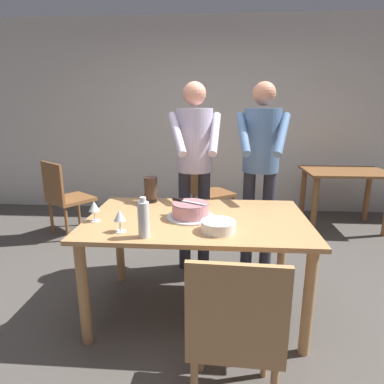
{
  "coord_description": "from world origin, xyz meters",
  "views": [
    {
      "loc": [
        0.12,
        -2.2,
        1.52
      ],
      "look_at": [
        -0.05,
        0.14,
        0.9
      ],
      "focal_mm": 30.58,
      "sensor_mm": 36.0,
      "label": 1
    }
  ],
  "objects_px": {
    "cake_on_platter": "(190,211)",
    "person_cutting_cake": "(194,157)",
    "background_table": "(344,183)",
    "chair_near_side": "(235,330)",
    "wine_glass_far": "(94,207)",
    "background_chair_0": "(208,190)",
    "cake_knife": "(182,201)",
    "wine_glass_near": "(120,216)",
    "background_chair_1": "(65,196)",
    "person_standing_beside": "(261,157)",
    "hurricane_lamp": "(151,189)",
    "water_bottle": "(144,219)",
    "plate_stack": "(218,226)",
    "main_dining_table": "(197,231)"
  },
  "relations": [
    {
      "from": "background_chair_0",
      "to": "background_chair_1",
      "type": "xyz_separation_m",
      "value": [
        -1.68,
        -0.41,
        0.0
      ]
    },
    {
      "from": "water_bottle",
      "to": "main_dining_table",
      "type": "bearing_deg",
      "value": 51.62
    },
    {
      "from": "background_table",
      "to": "person_standing_beside",
      "type": "bearing_deg",
      "value": -135.45
    },
    {
      "from": "wine_glass_far",
      "to": "water_bottle",
      "type": "distance_m",
      "value": 0.47
    },
    {
      "from": "hurricane_lamp",
      "to": "wine_glass_far",
      "type": "bearing_deg",
      "value": -121.09
    },
    {
      "from": "wine_glass_far",
      "to": "hurricane_lamp",
      "type": "distance_m",
      "value": 0.57
    },
    {
      "from": "cake_knife",
      "to": "background_table",
      "type": "bearing_deg",
      "value": 45.62
    },
    {
      "from": "plate_stack",
      "to": "wine_glass_near",
      "type": "distance_m",
      "value": 0.62
    },
    {
      "from": "water_bottle",
      "to": "chair_near_side",
      "type": "xyz_separation_m",
      "value": [
        0.53,
        -0.48,
        -0.37
      ]
    },
    {
      "from": "plate_stack",
      "to": "chair_near_side",
      "type": "bearing_deg",
      "value": -82.4
    },
    {
      "from": "main_dining_table",
      "to": "chair_near_side",
      "type": "height_order",
      "value": "chair_near_side"
    },
    {
      "from": "background_table",
      "to": "plate_stack",
      "type": "bearing_deg",
      "value": -126.28
    },
    {
      "from": "cake_knife",
      "to": "background_chair_0",
      "type": "relative_size",
      "value": 0.27
    },
    {
      "from": "hurricane_lamp",
      "to": "water_bottle",
      "type": "bearing_deg",
      "value": -82.2
    },
    {
      "from": "water_bottle",
      "to": "hurricane_lamp",
      "type": "height_order",
      "value": "water_bottle"
    },
    {
      "from": "water_bottle",
      "to": "background_table",
      "type": "relative_size",
      "value": 0.25
    },
    {
      "from": "chair_near_side",
      "to": "background_table",
      "type": "xyz_separation_m",
      "value": [
        1.52,
        2.78,
        0.09
      ]
    },
    {
      "from": "water_bottle",
      "to": "person_cutting_cake",
      "type": "xyz_separation_m",
      "value": [
        0.24,
        1.07,
        0.21
      ]
    },
    {
      "from": "hurricane_lamp",
      "to": "person_cutting_cake",
      "type": "height_order",
      "value": "person_cutting_cake"
    },
    {
      "from": "main_dining_table",
      "to": "person_standing_beside",
      "type": "height_order",
      "value": "person_standing_beside"
    },
    {
      "from": "cake_knife",
      "to": "wine_glass_near",
      "type": "relative_size",
      "value": 1.7
    },
    {
      "from": "plate_stack",
      "to": "hurricane_lamp",
      "type": "relative_size",
      "value": 1.05
    },
    {
      "from": "cake_on_platter",
      "to": "person_cutting_cake",
      "type": "height_order",
      "value": "person_cutting_cake"
    },
    {
      "from": "main_dining_table",
      "to": "background_chair_1",
      "type": "relative_size",
      "value": 1.73
    },
    {
      "from": "hurricane_lamp",
      "to": "chair_near_side",
      "type": "height_order",
      "value": "hurricane_lamp"
    },
    {
      "from": "background_table",
      "to": "chair_near_side",
      "type": "bearing_deg",
      "value": -118.65
    },
    {
      "from": "cake_on_platter",
      "to": "person_cutting_cake",
      "type": "bearing_deg",
      "value": 91.44
    },
    {
      "from": "wine_glass_near",
      "to": "wine_glass_far",
      "type": "relative_size",
      "value": 1.0
    },
    {
      "from": "wine_glass_far",
      "to": "person_standing_beside",
      "type": "bearing_deg",
      "value": 34.63
    },
    {
      "from": "water_bottle",
      "to": "chair_near_side",
      "type": "height_order",
      "value": "water_bottle"
    },
    {
      "from": "plate_stack",
      "to": "person_standing_beside",
      "type": "distance_m",
      "value": 1.08
    },
    {
      "from": "wine_glass_near",
      "to": "background_chair_1",
      "type": "height_order",
      "value": "background_chair_1"
    },
    {
      "from": "wine_glass_near",
      "to": "hurricane_lamp",
      "type": "relative_size",
      "value": 0.69
    },
    {
      "from": "person_standing_beside",
      "to": "background_chair_1",
      "type": "height_order",
      "value": "person_standing_beside"
    },
    {
      "from": "background_chair_1",
      "to": "cake_on_platter",
      "type": "bearing_deg",
      "value": -41.55
    },
    {
      "from": "cake_on_platter",
      "to": "background_chair_0",
      "type": "height_order",
      "value": "background_chair_0"
    },
    {
      "from": "hurricane_lamp",
      "to": "background_chair_1",
      "type": "bearing_deg",
      "value": 140.06
    },
    {
      "from": "background_chair_1",
      "to": "person_standing_beside",
      "type": "bearing_deg",
      "value": -17.62
    },
    {
      "from": "main_dining_table",
      "to": "background_chair_0",
      "type": "distance_m",
      "value": 1.82
    },
    {
      "from": "person_standing_beside",
      "to": "background_table",
      "type": "distance_m",
      "value": 1.79
    },
    {
      "from": "wine_glass_far",
      "to": "person_cutting_cake",
      "type": "distance_m",
      "value": 1.06
    },
    {
      "from": "chair_near_side",
      "to": "person_cutting_cake",
      "type": "bearing_deg",
      "value": 100.73
    },
    {
      "from": "hurricane_lamp",
      "to": "background_table",
      "type": "distance_m",
      "value": 2.67
    },
    {
      "from": "chair_near_side",
      "to": "background_table",
      "type": "bearing_deg",
      "value": 61.35
    },
    {
      "from": "chair_near_side",
      "to": "background_table",
      "type": "distance_m",
      "value": 3.17
    },
    {
      "from": "cake_knife",
      "to": "cake_on_platter",
      "type": "bearing_deg",
      "value": -29.84
    },
    {
      "from": "wine_glass_near",
      "to": "background_chair_0",
      "type": "relative_size",
      "value": 0.16
    },
    {
      "from": "cake_knife",
      "to": "chair_near_side",
      "type": "height_order",
      "value": "chair_near_side"
    },
    {
      "from": "background_chair_1",
      "to": "background_table",
      "type": "bearing_deg",
      "value": 8.62
    },
    {
      "from": "cake_on_platter",
      "to": "background_chair_1",
      "type": "relative_size",
      "value": 0.38
    }
  ]
}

